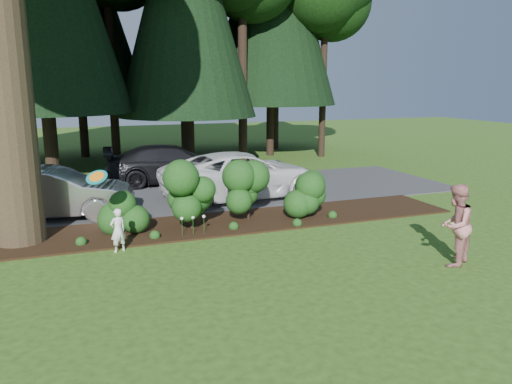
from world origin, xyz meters
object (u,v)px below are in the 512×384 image
Objects in this scene: car_white_suv at (243,175)px; frisbee at (97,177)px; adult at (456,225)px; car_dark_suv at (172,164)px; child at (118,230)px; car_silver_wagon at (53,193)px.

frisbee is (-5.16, -4.43, 1.03)m from car_white_suv.
car_dark_suv is at bearing -101.88° from adult.
car_dark_suv is 4.92× the size of child.
car_white_suv is 6.88m from frisbee.
adult is at bearing -25.84° from frisbee.
car_white_suv is at bearing -158.63° from child.
car_silver_wagon is 6.09m from car_dark_suv.
frisbee reaches higher than car_dark_suv.
frisbee is (1.11, -3.80, 1.09)m from car_silver_wagon.
car_dark_suv is 8.72m from frisbee.
car_white_suv is 1.10× the size of car_dark_suv.
child is 0.58× the size of adult.
car_white_suv is at bearing 40.64° from frisbee.
car_silver_wagon is 6.30m from car_white_suv.
car_silver_wagon is 0.79× the size of car_white_suv.
adult reaches higher than car_dark_suv.
adult is at bearing -119.73° from car_silver_wagon.
frisbee is at bearing 160.60° from car_dark_suv.
car_dark_suv reaches higher than car_silver_wagon.
car_dark_suv is 2.88× the size of adult.
frisbee reaches higher than adult.
child is (-4.76, -4.44, -0.30)m from car_white_suv.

